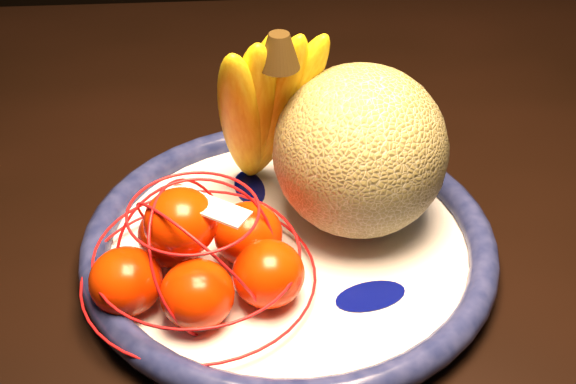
{
  "coord_description": "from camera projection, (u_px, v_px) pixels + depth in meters",
  "views": [
    {
      "loc": [
        0.1,
        -0.7,
        1.26
      ],
      "look_at": [
        0.15,
        -0.12,
        0.81
      ],
      "focal_mm": 50.0,
      "sensor_mm": 36.0,
      "label": 1
    }
  ],
  "objects": [
    {
      "name": "cantaloupe",
      "position": [
        360.0,
        151.0,
        0.73
      ],
      "size": [
        0.16,
        0.16,
        0.16
      ],
      "primitive_type": "sphere",
      "color": "olive",
      "rests_on": "fruit_bowl"
    },
    {
      "name": "price_tag",
      "position": [
        206.0,
        205.0,
        0.66
      ],
      "size": [
        0.08,
        0.06,
        0.01
      ],
      "primitive_type": "cube",
      "rotation": [
        -0.14,
        0.1,
        -0.51
      ],
      "color": "white",
      "rests_on": "mandarin_bag"
    },
    {
      "name": "dining_table",
      "position": [
        76.0,
        232.0,
        0.91
      ],
      "size": [
        1.51,
        0.93,
        0.74
      ],
      "rotation": [
        0.0,
        0.0,
        -0.02
      ],
      "color": "black",
      "rests_on": "ground"
    },
    {
      "name": "fruit_bowl",
      "position": [
        289.0,
        245.0,
        0.75
      ],
      "size": [
        0.39,
        0.39,
        0.03
      ],
      "rotation": [
        0.0,
        0.0,
        -0.37
      ],
      "color": "white",
      "rests_on": "dining_table"
    },
    {
      "name": "mandarin_bag",
      "position": [
        199.0,
        257.0,
        0.69
      ],
      "size": [
        0.24,
        0.24,
        0.13
      ],
      "rotation": [
        0.0,
        0.0,
        -0.15
      ],
      "color": "#FF3505",
      "rests_on": "fruit_bowl"
    },
    {
      "name": "banana_bunch",
      "position": [
        263.0,
        104.0,
        0.75
      ],
      "size": [
        0.13,
        0.13,
        0.21
      ],
      "rotation": [
        0.0,
        0.0,
        0.34
      ],
      "color": "yellow",
      "rests_on": "fruit_bowl"
    }
  ]
}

